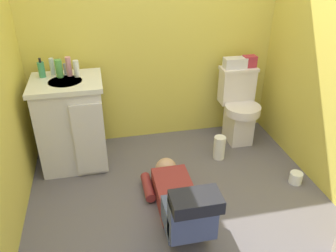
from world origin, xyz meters
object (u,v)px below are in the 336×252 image
(tissue_box, at_px, (235,63))
(soap_dispenser, at_px, (41,69))
(toilet_paper_roll, at_px, (296,178))
(paper_towel_roll, at_px, (219,148))
(person_plumber, at_px, (180,200))
(bottle_green, at_px, (59,68))
(bottle_white, at_px, (76,69))
(bottle_pink, at_px, (69,66))
(vanity_cabinet, at_px, (72,123))
(faucet, at_px, (65,69))
(toilet, at_px, (239,106))
(bottle_clear, at_px, (52,67))
(toiletry_bag, at_px, (250,61))

(tissue_box, relative_size, soap_dispenser, 1.33)
(toilet_paper_roll, bearing_deg, paper_towel_roll, 135.83)
(person_plumber, distance_m, bottle_green, 1.49)
(bottle_white, xyz_separation_m, toilet_paper_roll, (1.75, -0.80, -0.84))
(soap_dispenser, bearing_deg, paper_towel_roll, -12.87)
(paper_towel_roll, bearing_deg, soap_dispenser, 167.13)
(person_plumber, height_order, bottle_green, bottle_green)
(tissue_box, bearing_deg, bottle_pink, -176.95)
(bottle_green, bearing_deg, soap_dispenser, 167.74)
(vanity_cabinet, height_order, faucet, faucet)
(vanity_cabinet, bearing_deg, faucet, 91.31)
(toilet, distance_m, tissue_box, 0.44)
(soap_dispenser, bearing_deg, tissue_box, 2.00)
(person_plumber, bearing_deg, bottle_white, 123.67)
(bottle_green, bearing_deg, tissue_box, 3.30)
(vanity_cabinet, height_order, person_plumber, vanity_cabinet)
(tissue_box, bearing_deg, toilet, -63.57)
(vanity_cabinet, bearing_deg, bottle_pink, 72.15)
(soap_dispenser, distance_m, bottle_clear, 0.09)
(bottle_clear, relative_size, paper_towel_roll, 0.64)
(bottle_green, distance_m, paper_towel_roll, 1.61)
(vanity_cabinet, relative_size, bottle_white, 5.78)
(soap_dispenser, bearing_deg, vanity_cabinet, -33.10)
(toilet, bearing_deg, bottle_green, -179.88)
(bottle_clear, bearing_deg, bottle_green, -48.18)
(person_plumber, bearing_deg, tissue_box, 53.74)
(faucet, height_order, soap_dispenser, soap_dispenser)
(faucet, xyz_separation_m, person_plumber, (0.77, -1.08, -0.69))
(bottle_clear, xyz_separation_m, bottle_pink, (0.14, -0.06, 0.01))
(vanity_cabinet, height_order, toiletry_bag, toiletry_bag)
(soap_dispenser, relative_size, toilet_paper_roll, 1.51)
(toiletry_bag, height_order, paper_towel_roll, toiletry_bag)
(faucet, distance_m, bottle_clear, 0.11)
(person_plumber, relative_size, bottle_clear, 7.23)
(soap_dispenser, relative_size, paper_towel_roll, 0.72)
(bottle_green, bearing_deg, toilet, 0.12)
(soap_dispenser, relative_size, bottle_pink, 0.99)
(bottle_white, bearing_deg, toilet_paper_roll, -24.56)
(faucet, bearing_deg, soap_dispenser, -173.99)
(person_plumber, bearing_deg, faucet, 125.51)
(soap_dispenser, height_order, bottle_green, soap_dispenser)
(soap_dispenser, relative_size, bottle_white, 1.17)
(bottle_pink, bearing_deg, toiletry_bag, 2.78)
(tissue_box, bearing_deg, bottle_green, -176.70)
(toilet, height_order, person_plumber, toilet)
(person_plumber, bearing_deg, toilet, 49.90)
(vanity_cabinet, distance_m, bottle_clear, 0.51)
(tissue_box, xyz_separation_m, toiletry_bag, (0.15, 0.00, 0.01))
(vanity_cabinet, height_order, tissue_box, tissue_box)
(toilet, relative_size, bottle_green, 4.91)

